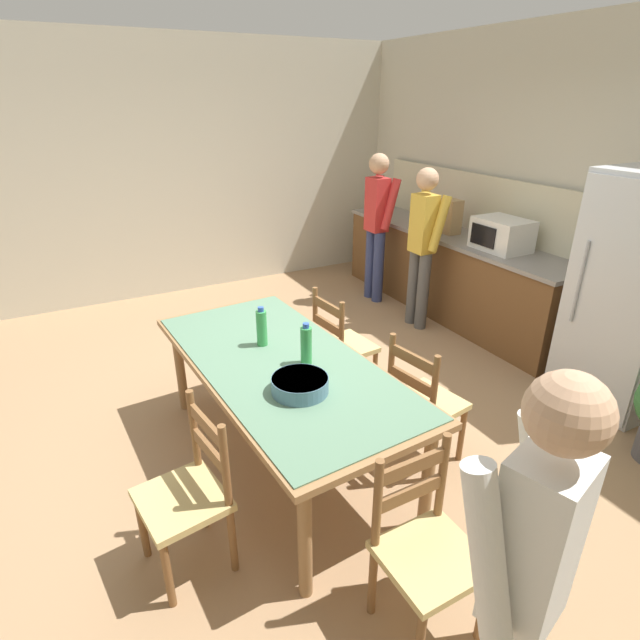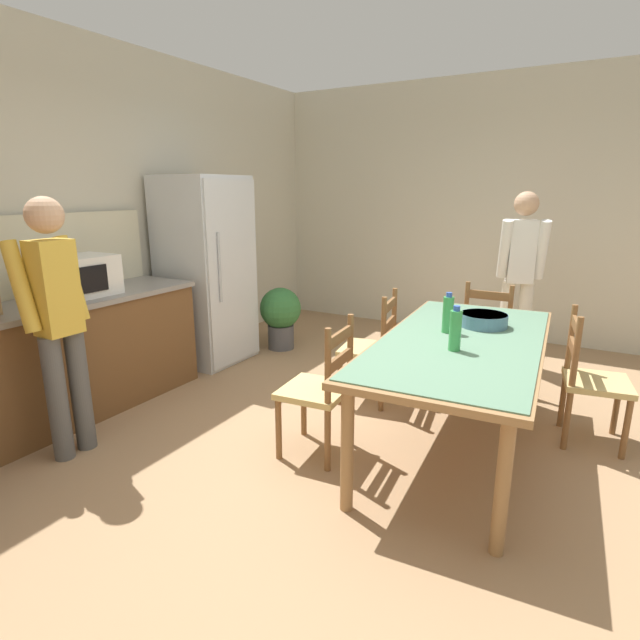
{
  "view_description": "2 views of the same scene",
  "coord_description": "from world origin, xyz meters",
  "px_view_note": "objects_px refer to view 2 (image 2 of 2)",
  "views": [
    {
      "loc": [
        2.87,
        -1.53,
        2.27
      ],
      "look_at": [
        0.32,
        -0.17,
        0.97
      ],
      "focal_mm": 28.0,
      "sensor_mm": 36.0,
      "label": 1
    },
    {
      "loc": [
        -2.75,
        -1.19,
        1.68
      ],
      "look_at": [
        -0.22,
        0.26,
        0.92
      ],
      "focal_mm": 28.0,
      "sensor_mm": 36.0,
      "label": 2
    }
  ],
  "objects_px": {
    "microwave": "(78,276)",
    "potted_plant": "(281,314)",
    "refrigerator": "(206,271)",
    "serving_bowl": "(484,319)",
    "chair_side_near_right": "(591,380)",
    "person_by_table": "(520,271)",
    "chair_head_end": "(488,333)",
    "chair_side_far_left": "(320,390)",
    "chair_side_far_right": "(372,348)",
    "bottle_off_centre": "(448,314)",
    "person_at_counter": "(57,316)",
    "bottle_near_centre": "(455,330)",
    "dining_table": "(461,349)"
  },
  "relations": [
    {
      "from": "person_by_table",
      "to": "potted_plant",
      "type": "relative_size",
      "value": 2.49
    },
    {
      "from": "person_at_counter",
      "to": "potted_plant",
      "type": "height_order",
      "value": "person_at_counter"
    },
    {
      "from": "dining_table",
      "to": "serving_bowl",
      "type": "xyz_separation_m",
      "value": [
        0.37,
        -0.05,
        0.12
      ]
    },
    {
      "from": "microwave",
      "to": "bottle_near_centre",
      "type": "relative_size",
      "value": 1.85
    },
    {
      "from": "serving_bowl",
      "to": "person_by_table",
      "type": "xyz_separation_m",
      "value": [
        1.52,
        0.0,
        0.13
      ]
    },
    {
      "from": "refrigerator",
      "to": "potted_plant",
      "type": "relative_size",
      "value": 2.71
    },
    {
      "from": "serving_bowl",
      "to": "person_at_counter",
      "type": "height_order",
      "value": "person_at_counter"
    },
    {
      "from": "potted_plant",
      "to": "person_at_counter",
      "type": "bearing_deg",
      "value": -178.38
    },
    {
      "from": "chair_side_far_right",
      "to": "chair_side_far_left",
      "type": "xyz_separation_m",
      "value": [
        -0.95,
        -0.06,
        0.0
      ]
    },
    {
      "from": "refrigerator",
      "to": "chair_side_near_right",
      "type": "bearing_deg",
      "value": -90.65
    },
    {
      "from": "refrigerator",
      "to": "person_at_counter",
      "type": "bearing_deg",
      "value": -165.09
    },
    {
      "from": "chair_head_end",
      "to": "chair_side_far_left",
      "type": "bearing_deg",
      "value": 69.88
    },
    {
      "from": "chair_side_near_right",
      "to": "person_by_table",
      "type": "xyz_separation_m",
      "value": [
        1.37,
        0.7,
        0.49
      ]
    },
    {
      "from": "microwave",
      "to": "serving_bowl",
      "type": "relative_size",
      "value": 1.56
    },
    {
      "from": "microwave",
      "to": "chair_side_near_right",
      "type": "distance_m",
      "value": 3.71
    },
    {
      "from": "microwave",
      "to": "potted_plant",
      "type": "relative_size",
      "value": 0.75
    },
    {
      "from": "chair_side_far_left",
      "to": "chair_head_end",
      "type": "bearing_deg",
      "value": 155.32
    },
    {
      "from": "chair_side_far_left",
      "to": "person_at_counter",
      "type": "distance_m",
      "value": 1.69
    },
    {
      "from": "bottle_off_centre",
      "to": "chair_side_far_right",
      "type": "height_order",
      "value": "bottle_off_centre"
    },
    {
      "from": "refrigerator",
      "to": "microwave",
      "type": "height_order",
      "value": "refrigerator"
    },
    {
      "from": "microwave",
      "to": "potted_plant",
      "type": "distance_m",
      "value": 2.15
    },
    {
      "from": "chair_side_near_right",
      "to": "chair_head_end",
      "type": "xyz_separation_m",
      "value": [
        0.82,
        0.84,
        0.0
      ]
    },
    {
      "from": "chair_side_far_left",
      "to": "chair_side_near_right",
      "type": "relative_size",
      "value": 1.0
    },
    {
      "from": "refrigerator",
      "to": "bottle_near_centre",
      "type": "relative_size",
      "value": 6.7
    },
    {
      "from": "chair_head_end",
      "to": "person_by_table",
      "type": "xyz_separation_m",
      "value": [
        0.55,
        -0.13,
        0.49
      ]
    },
    {
      "from": "serving_bowl",
      "to": "potted_plant",
      "type": "bearing_deg",
      "value": 69.91
    },
    {
      "from": "bottle_off_centre",
      "to": "serving_bowl",
      "type": "distance_m",
      "value": 0.34
    },
    {
      "from": "microwave",
      "to": "serving_bowl",
      "type": "xyz_separation_m",
      "value": [
        1.17,
        -2.72,
        -0.24
      ]
    },
    {
      "from": "person_at_counter",
      "to": "refrigerator",
      "type": "bearing_deg",
      "value": -75.09
    },
    {
      "from": "chair_side_near_right",
      "to": "chair_head_end",
      "type": "height_order",
      "value": "same"
    },
    {
      "from": "refrigerator",
      "to": "chair_side_far_right",
      "type": "xyz_separation_m",
      "value": [
        -0.13,
        -1.84,
        -0.46
      ]
    },
    {
      "from": "microwave",
      "to": "chair_head_end",
      "type": "bearing_deg",
      "value": -50.38
    },
    {
      "from": "refrigerator",
      "to": "person_at_counter",
      "type": "distance_m",
      "value": 1.94
    },
    {
      "from": "refrigerator",
      "to": "chair_side_near_right",
      "type": "xyz_separation_m",
      "value": [
        -0.04,
        -3.4,
        -0.46
      ]
    },
    {
      "from": "microwave",
      "to": "bottle_near_centre",
      "type": "bearing_deg",
      "value": -78.77
    },
    {
      "from": "potted_plant",
      "to": "chair_side_far_right",
      "type": "bearing_deg",
      "value": -118.83
    },
    {
      "from": "dining_table",
      "to": "bottle_off_centre",
      "type": "bearing_deg",
      "value": 52.96
    },
    {
      "from": "serving_bowl",
      "to": "refrigerator",
      "type": "bearing_deg",
      "value": 86.05
    },
    {
      "from": "potted_plant",
      "to": "dining_table",
      "type": "bearing_deg",
      "value": -118.42
    },
    {
      "from": "microwave",
      "to": "chair_side_near_right",
      "type": "height_order",
      "value": "microwave"
    },
    {
      "from": "microwave",
      "to": "person_at_counter",
      "type": "bearing_deg",
      "value": -135.27
    },
    {
      "from": "refrigerator",
      "to": "serving_bowl",
      "type": "distance_m",
      "value": 2.71
    },
    {
      "from": "microwave",
      "to": "person_at_counter",
      "type": "distance_m",
      "value": 0.75
    },
    {
      "from": "person_at_counter",
      "to": "potted_plant",
      "type": "xyz_separation_m",
      "value": [
        2.52,
        0.07,
        -0.54
      ]
    },
    {
      "from": "bottle_near_centre",
      "to": "chair_head_end",
      "type": "distance_m",
      "value": 1.67
    },
    {
      "from": "person_at_counter",
      "to": "person_by_table",
      "type": "bearing_deg",
      "value": -124.36
    },
    {
      "from": "bottle_off_centre",
      "to": "chair_side_near_right",
      "type": "relative_size",
      "value": 0.3
    },
    {
      "from": "person_by_table",
      "to": "potted_plant",
      "type": "xyz_separation_m",
      "value": [
        -0.69,
        2.27,
        -0.55
      ]
    },
    {
      "from": "chair_side_near_right",
      "to": "refrigerator",
      "type": "bearing_deg",
      "value": 80.9
    },
    {
      "from": "bottle_near_centre",
      "to": "chair_side_near_right",
      "type": "bearing_deg",
      "value": -43.01
    }
  ]
}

